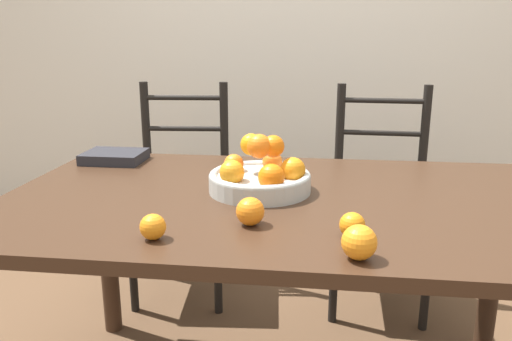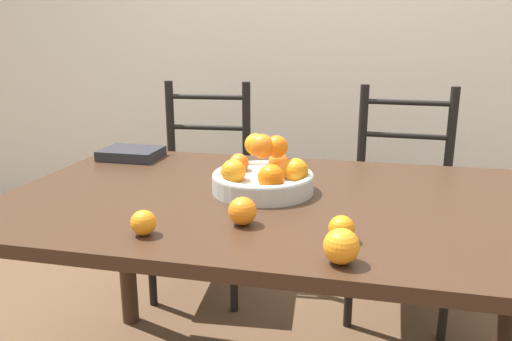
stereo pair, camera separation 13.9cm
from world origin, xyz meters
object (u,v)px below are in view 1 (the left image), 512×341
(orange_loose_2, at_px, (250,211))
(chair_right, at_px, (380,203))
(fruit_bowl, at_px, (261,175))
(orange_loose_0, at_px, (352,225))
(orange_loose_1, at_px, (153,227))
(orange_loose_3, at_px, (359,242))
(book_stack, at_px, (115,157))
(chair_left, at_px, (182,196))

(orange_loose_2, relative_size, chair_right, 0.07)
(fruit_bowl, distance_m, orange_loose_2, 0.28)
(orange_loose_0, bearing_deg, orange_loose_2, 168.83)
(orange_loose_2, xyz_separation_m, chair_right, (0.45, 1.03, -0.31))
(fruit_bowl, height_order, chair_right, chair_right)
(orange_loose_1, relative_size, orange_loose_2, 0.86)
(orange_loose_1, xyz_separation_m, orange_loose_3, (0.46, -0.05, 0.01))
(orange_loose_2, height_order, chair_right, chair_right)
(chair_right, bearing_deg, orange_loose_0, -98.33)
(chair_right, relative_size, book_stack, 4.61)
(fruit_bowl, distance_m, chair_right, 0.94)
(orange_loose_1, distance_m, chair_left, 1.22)
(orange_loose_2, xyz_separation_m, orange_loose_3, (0.25, -0.17, 0.00))
(orange_loose_2, bearing_deg, orange_loose_0, -11.17)
(orange_loose_2, distance_m, orange_loose_3, 0.30)
(orange_loose_0, bearing_deg, orange_loose_1, -171.40)
(orange_loose_0, xyz_separation_m, orange_loose_1, (-0.45, -0.07, 0.00))
(orange_loose_1, height_order, chair_right, chair_right)
(orange_loose_1, bearing_deg, orange_loose_0, 8.60)
(orange_loose_1, relative_size, chair_right, 0.06)
(orange_loose_2, distance_m, chair_left, 1.17)
(orange_loose_2, distance_m, chair_right, 1.17)
(orange_loose_1, height_order, book_stack, orange_loose_1)
(orange_loose_3, height_order, chair_left, chair_left)
(orange_loose_0, distance_m, chair_right, 1.14)
(orange_loose_1, xyz_separation_m, chair_right, (0.65, 1.15, -0.31))
(orange_loose_0, height_order, orange_loose_2, orange_loose_2)
(orange_loose_2, bearing_deg, book_stack, 135.51)
(orange_loose_1, bearing_deg, chair_right, 60.32)
(fruit_bowl, bearing_deg, chair_right, 59.12)
(fruit_bowl, height_order, orange_loose_2, fruit_bowl)
(orange_loose_1, height_order, chair_left, chair_left)
(chair_left, xyz_separation_m, book_stack, (-0.12, -0.45, 0.29))
(orange_loose_2, height_order, chair_left, chair_left)
(chair_left, relative_size, chair_right, 1.00)
(orange_loose_1, xyz_separation_m, book_stack, (-0.38, 0.69, -0.01))
(orange_loose_3, bearing_deg, book_stack, 138.47)
(orange_loose_3, relative_size, chair_right, 0.08)
(fruit_bowl, height_order, chair_left, chair_left)
(fruit_bowl, xyz_separation_m, orange_loose_2, (0.01, -0.28, -0.02))
(fruit_bowl, distance_m, orange_loose_3, 0.51)
(fruit_bowl, relative_size, orange_loose_0, 5.06)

